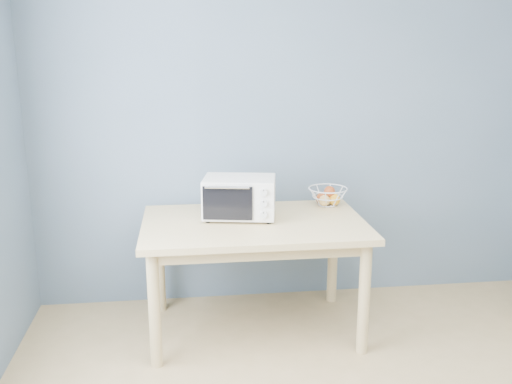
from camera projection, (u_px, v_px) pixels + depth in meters
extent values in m
cube|color=slate|center=(316.00, 122.00, 4.05)|extent=(4.00, 0.01, 2.60)
cube|color=tan|center=(254.00, 224.00, 3.60)|extent=(1.40, 0.90, 0.04)
cylinder|color=tan|center=(154.00, 310.00, 3.26)|extent=(0.07, 0.07, 0.71)
cylinder|color=tan|center=(364.00, 299.00, 3.41)|extent=(0.07, 0.07, 0.71)
cylinder|color=tan|center=(159.00, 263.00, 3.97)|extent=(0.07, 0.07, 0.71)
cylinder|color=tan|center=(333.00, 255.00, 4.12)|extent=(0.07, 0.07, 0.71)
cube|color=white|center=(239.00, 197.00, 3.63)|extent=(0.50, 0.38, 0.25)
cube|color=black|center=(230.00, 197.00, 3.64)|extent=(0.33, 0.31, 0.20)
cube|color=black|center=(228.00, 203.00, 3.49)|extent=(0.30, 0.06, 0.21)
cylinder|color=silver|center=(227.00, 188.00, 3.44)|extent=(0.27, 0.06, 0.01)
cube|color=white|center=(264.00, 203.00, 3.48)|extent=(0.12, 0.03, 0.23)
cylinder|color=black|center=(208.00, 221.00, 3.57)|extent=(0.02, 0.02, 0.02)
cylinder|color=black|center=(269.00, 222.00, 3.54)|extent=(0.02, 0.02, 0.02)
cylinder|color=black|center=(213.00, 211.00, 3.79)|extent=(0.02, 0.02, 0.02)
cylinder|color=black|center=(270.00, 212.00, 3.77)|extent=(0.02, 0.02, 0.02)
cylinder|color=silver|center=(264.00, 192.00, 3.45)|extent=(0.05, 0.02, 0.04)
cylinder|color=silver|center=(264.00, 204.00, 3.47)|extent=(0.05, 0.02, 0.04)
cylinder|color=silver|center=(264.00, 215.00, 3.49)|extent=(0.05, 0.02, 0.04)
torus|color=silver|center=(328.00, 188.00, 3.92)|extent=(0.36, 0.36, 0.01)
torus|color=silver|center=(328.00, 197.00, 3.93)|extent=(0.28, 0.28, 0.01)
torus|color=silver|center=(327.00, 205.00, 3.95)|extent=(0.17, 0.17, 0.01)
sphere|color=#AA2E16|center=(322.00, 199.00, 3.94)|extent=(0.08, 0.08, 0.08)
sphere|color=orange|center=(334.00, 200.00, 3.92)|extent=(0.08, 0.08, 0.08)
sphere|color=#D8A654|center=(326.00, 197.00, 3.99)|extent=(0.08, 0.08, 0.08)
sphere|color=#AA2E16|center=(330.00, 192.00, 3.92)|extent=(0.08, 0.08, 0.08)
sphere|color=#D8A654|center=(325.00, 200.00, 3.89)|extent=(0.08, 0.08, 0.08)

